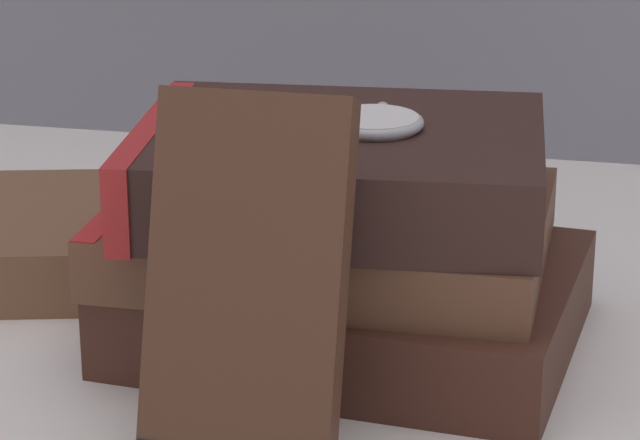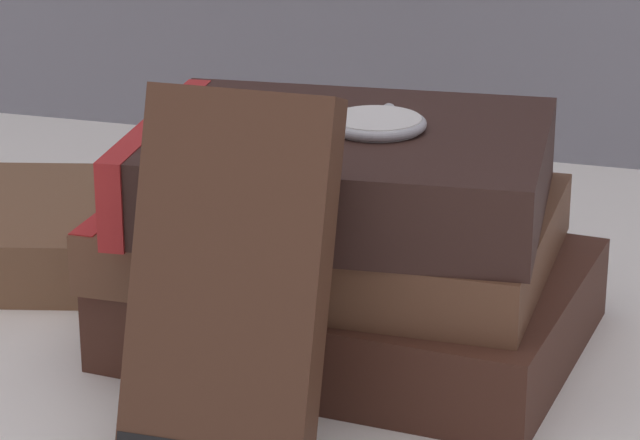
# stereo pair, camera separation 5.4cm
# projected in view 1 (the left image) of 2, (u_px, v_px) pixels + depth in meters

# --- Properties ---
(ground_plane) EXTENTS (3.00, 3.00, 0.00)m
(ground_plane) POSITION_uv_depth(u_px,v_px,m) (304.00, 351.00, 0.74)
(ground_plane) COLOR white
(book_flat_bottom) EXTENTS (0.23, 0.18, 0.04)m
(book_flat_bottom) POSITION_uv_depth(u_px,v_px,m) (341.00, 301.00, 0.75)
(book_flat_bottom) COLOR #422319
(book_flat_bottom) RESTS_ON ground_plane
(book_flat_middle) EXTENTS (0.21, 0.16, 0.03)m
(book_flat_middle) POSITION_uv_depth(u_px,v_px,m) (319.00, 231.00, 0.74)
(book_flat_middle) COLOR brown
(book_flat_middle) RESTS_ON book_flat_bottom
(book_flat_top) EXTENTS (0.20, 0.16, 0.04)m
(book_flat_top) POSITION_uv_depth(u_px,v_px,m) (328.00, 168.00, 0.72)
(book_flat_top) COLOR #331E19
(book_flat_top) RESTS_ON book_flat_middle
(book_leaning_front) EXTENTS (0.08, 0.07, 0.15)m
(book_leaning_front) POSITION_uv_depth(u_px,v_px,m) (258.00, 297.00, 0.62)
(book_leaning_front) COLOR #4C2D1E
(book_leaning_front) RESTS_ON ground_plane
(pocket_watch) EXTENTS (0.05, 0.05, 0.01)m
(pocket_watch) POSITION_uv_depth(u_px,v_px,m) (374.00, 122.00, 0.71)
(pocket_watch) COLOR white
(pocket_watch) RESTS_ON book_flat_top
(reading_glasses) EXTENTS (0.10, 0.06, 0.00)m
(reading_glasses) POSITION_uv_depth(u_px,v_px,m) (280.00, 236.00, 0.88)
(reading_glasses) COLOR #ADADB2
(reading_glasses) RESTS_ON ground_plane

